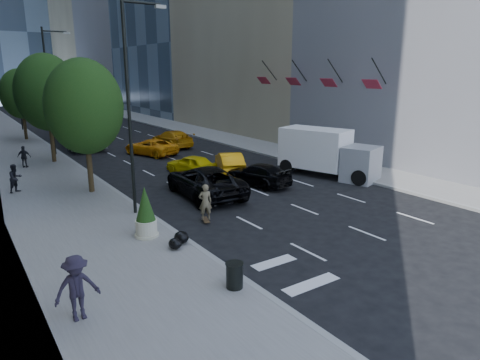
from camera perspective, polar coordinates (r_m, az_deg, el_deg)
ground at (r=21.60m, az=6.61°, el=-4.38°), size 160.00×160.00×0.00m
sidewalk_left at (r=46.10m, az=-28.40°, el=4.20°), size 6.00×120.00×0.15m
sidewalk_right at (r=51.55m, az=-6.93°, el=6.77°), size 4.00×120.00×0.15m
lamp_near at (r=20.68m, az=-14.25°, el=10.90°), size 2.13×0.22×10.00m
lamp_far at (r=38.06m, az=-23.97°, el=11.59°), size 2.13×0.22×10.00m
tree_near at (r=25.24m, az=-20.04°, el=9.14°), size 4.20×4.20×7.46m
tree_mid at (r=34.97m, az=-24.36°, el=10.58°), size 4.50×4.50×7.99m
tree_far at (r=47.84m, az=-27.19°, el=10.18°), size 3.90×3.90×6.92m
traffic_signal at (r=55.88m, az=-27.46°, el=10.15°), size 2.48×0.53×5.20m
facade_flags at (r=35.02m, az=9.50°, el=13.08°), size 1.85×13.30×2.05m
skateboarder at (r=20.02m, az=-4.65°, el=-3.28°), size 0.72×0.59×1.72m
black_sedan_lincoln at (r=24.17m, az=-4.73°, el=-0.16°), size 3.35×6.36×1.70m
black_sedan_mercedes at (r=26.46m, az=2.37°, el=0.76°), size 2.75×4.89×1.34m
taxi_a at (r=29.61m, az=-6.52°, el=2.13°), size 2.72×4.10×1.30m
taxi_b at (r=29.68m, az=-1.41°, el=2.39°), size 3.14×4.60×1.43m
taxi_c at (r=36.62m, az=-11.80°, el=4.35°), size 3.78×5.35×1.35m
taxi_d at (r=40.12m, az=-9.04°, el=5.47°), size 2.39×5.34×1.52m
city_bus at (r=44.15m, az=-20.75°, el=6.83°), size 4.35×12.80×3.49m
box_truck at (r=29.16m, az=11.46°, el=3.61°), size 4.18×6.90×3.11m
pedestrian_a at (r=27.42m, az=-27.76°, el=0.20°), size 1.01×0.95×1.64m
pedestrian_b at (r=34.16m, az=-26.83°, el=2.78°), size 0.98×0.79×1.55m
pedestrian_c at (r=13.00m, az=-20.94°, el=-13.30°), size 1.26×0.75×1.92m
trash_can at (r=14.03m, az=-0.74°, el=-12.65°), size 0.55×0.55×0.82m
planter_shrub at (r=18.26m, az=-12.48°, el=-4.30°), size 0.90×0.90×2.17m
garbage_bags at (r=17.36m, az=-8.15°, el=-7.90°), size 1.01×0.97×0.50m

